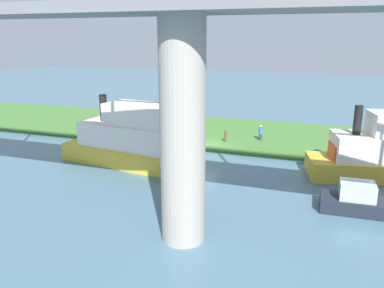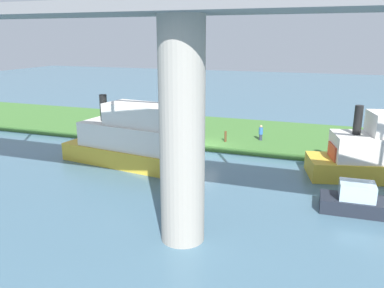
{
  "view_description": "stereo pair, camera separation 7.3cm",
  "coord_description": "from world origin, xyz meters",
  "px_view_note": "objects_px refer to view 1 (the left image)",
  "views": [
    {
      "loc": [
        -9.67,
        30.36,
        9.49
      ],
      "look_at": [
        -0.71,
        5.0,
        2.0
      ],
      "focal_mm": 36.12,
      "sensor_mm": 36.0,
      "label": 1
    },
    {
      "loc": [
        -9.74,
        30.34,
        9.49
      ],
      "look_at": [
        -0.71,
        5.0,
        2.0
      ],
      "focal_mm": 36.12,
      "sensor_mm": 36.0,
      "label": 2
    }
  ],
  "objects_px": {
    "bridge_pylon": "(183,135)",
    "mooring_post": "(225,136)",
    "person_on_bank": "(261,133)",
    "motorboat_red": "(366,202)",
    "houseboat_blue": "(130,140)"
  },
  "relations": [
    {
      "from": "bridge_pylon",
      "to": "motorboat_red",
      "type": "relative_size",
      "value": 1.99
    },
    {
      "from": "person_on_bank",
      "to": "mooring_post",
      "type": "distance_m",
      "value": 3.26
    },
    {
      "from": "person_on_bank",
      "to": "houseboat_blue",
      "type": "xyz_separation_m",
      "value": [
        8.53,
        8.55,
        0.73
      ]
    },
    {
      "from": "bridge_pylon",
      "to": "mooring_post",
      "type": "height_order",
      "value": "bridge_pylon"
    },
    {
      "from": "person_on_bank",
      "to": "mooring_post",
      "type": "height_order",
      "value": "person_on_bank"
    },
    {
      "from": "mooring_post",
      "to": "person_on_bank",
      "type": "bearing_deg",
      "value": -150.98
    },
    {
      "from": "bridge_pylon",
      "to": "houseboat_blue",
      "type": "xyz_separation_m",
      "value": [
        7.88,
        -9.37,
        -3.28
      ]
    },
    {
      "from": "person_on_bank",
      "to": "motorboat_red",
      "type": "bearing_deg",
      "value": 123.68
    },
    {
      "from": "bridge_pylon",
      "to": "mooring_post",
      "type": "distance_m",
      "value": 17.03
    },
    {
      "from": "motorboat_red",
      "to": "bridge_pylon",
      "type": "bearing_deg",
      "value": 35.16
    },
    {
      "from": "bridge_pylon",
      "to": "person_on_bank",
      "type": "distance_m",
      "value": 18.38
    },
    {
      "from": "bridge_pylon",
      "to": "mooring_post",
      "type": "bearing_deg",
      "value": -82.33
    },
    {
      "from": "mooring_post",
      "to": "motorboat_red",
      "type": "xyz_separation_m",
      "value": [
        -10.77,
        10.31,
        -0.36
      ]
    },
    {
      "from": "bridge_pylon",
      "to": "houseboat_blue",
      "type": "distance_m",
      "value": 12.68
    },
    {
      "from": "person_on_bank",
      "to": "mooring_post",
      "type": "relative_size",
      "value": 1.45
    }
  ]
}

